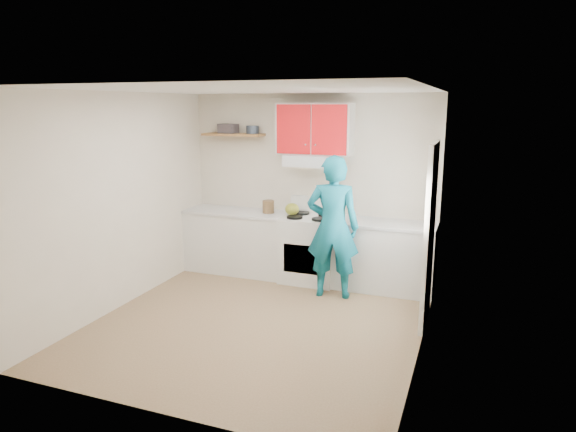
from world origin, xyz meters
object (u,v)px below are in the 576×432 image
at_px(stove, 310,249).
at_px(person, 333,227).
at_px(tin, 253,130).
at_px(kettle, 292,209).
at_px(crock, 268,207).

distance_m(stove, person, 0.80).
distance_m(tin, kettle, 1.28).
height_order(tin, crock, tin).
relative_size(stove, crock, 4.53).
relative_size(tin, kettle, 0.93).
distance_m(tin, person, 1.94).
height_order(tin, kettle, tin).
xyz_separation_m(tin, crock, (0.30, -0.15, -1.09)).
bearing_deg(crock, person, -24.86).
bearing_deg(crock, stove, -3.87).
relative_size(tin, person, 0.10).
bearing_deg(kettle, crock, 155.65).
bearing_deg(stove, crock, 176.13).
height_order(kettle, person, person).
xyz_separation_m(kettle, person, (0.74, -0.50, -0.09)).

